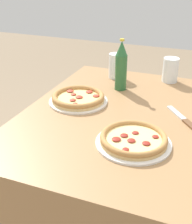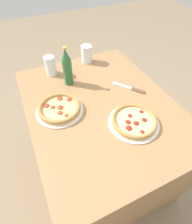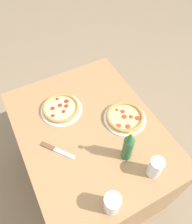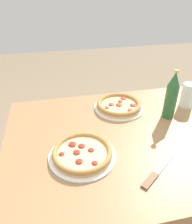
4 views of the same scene
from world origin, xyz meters
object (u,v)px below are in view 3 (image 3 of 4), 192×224
pizza_salami (125,117)px  glass_orange_juice (112,204)px  pizza_pepperoni (61,108)px  beer_bottle (128,146)px  knife (56,150)px  glass_cola (155,168)px

pizza_salami → glass_orange_juice: (-0.42, 0.34, 0.04)m
pizza_pepperoni → beer_bottle: 0.53m
pizza_salami → beer_bottle: bearing=149.3°
pizza_salami → beer_bottle: (-0.22, 0.13, 0.10)m
pizza_salami → glass_orange_juice: bearing=140.8°
pizza_salami → knife: bearing=90.3°
knife → beer_bottle: bearing=-122.9°
knife → glass_cola: bearing=-131.6°
glass_cola → beer_bottle: size_ratio=0.53×
beer_bottle → glass_cola: bearing=-153.0°
beer_bottle → knife: bearing=57.1°
pizza_pepperoni → pizza_salami: size_ratio=1.01×
glass_orange_juice → beer_bottle: 0.30m
glass_orange_juice → knife: bearing=17.0°
pizza_salami → glass_cola: size_ratio=2.01×
pizza_pepperoni → knife: size_ratio=1.45×
glass_cola → knife: bearing=48.4°
glass_orange_juice → glass_cola: size_ratio=0.96×
glass_cola → knife: size_ratio=0.71×
pizza_pepperoni → glass_orange_juice: glass_orange_juice is taller
pizza_pepperoni → beer_bottle: (-0.48, -0.20, 0.10)m
pizza_pepperoni → beer_bottle: size_ratio=1.07×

